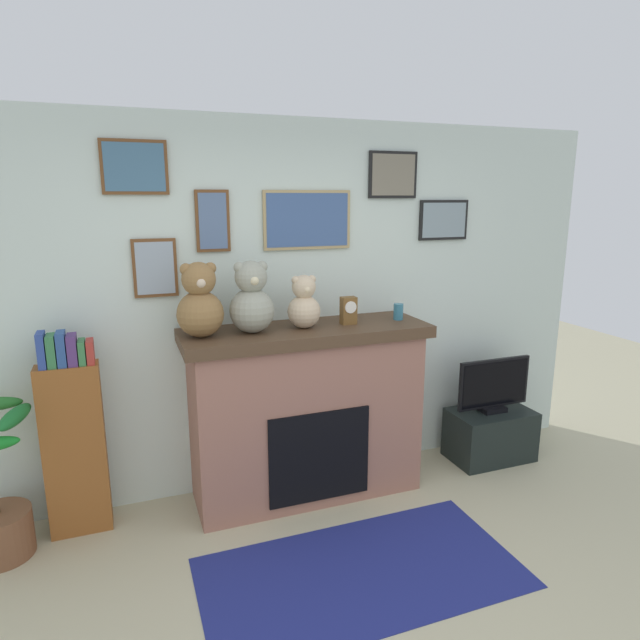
% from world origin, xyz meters
% --- Properties ---
extents(back_wall, '(5.20, 0.15, 2.60)m').
position_xyz_m(back_wall, '(0.00, 2.00, 1.31)').
color(back_wall, silver).
rests_on(back_wall, ground_plane).
extents(fireplace, '(1.68, 0.59, 1.22)m').
position_xyz_m(fireplace, '(0.15, 1.67, 0.62)').
color(fireplace, '#996655').
rests_on(fireplace, ground_plane).
extents(bookshelf, '(0.36, 0.16, 1.31)m').
position_xyz_m(bookshelf, '(-1.35, 1.74, 0.61)').
color(bookshelf, brown).
rests_on(bookshelf, ground_plane).
extents(tv_stand, '(0.65, 0.40, 0.40)m').
position_xyz_m(tv_stand, '(1.70, 1.64, 0.20)').
color(tv_stand, black).
rests_on(tv_stand, ground_plane).
extents(television, '(0.63, 0.14, 0.43)m').
position_xyz_m(television, '(1.70, 1.64, 0.62)').
color(television, black).
rests_on(television, tv_stand).
extents(area_rug, '(1.80, 0.93, 0.01)m').
position_xyz_m(area_rug, '(0.15, 0.73, 0.00)').
color(area_rug, navy).
rests_on(area_rug, ground_plane).
extents(candle_jar, '(0.07, 0.07, 0.12)m').
position_xyz_m(candle_jar, '(0.84, 1.66, 1.28)').
color(candle_jar, teal).
rests_on(candle_jar, fireplace).
extents(mantel_clock, '(0.10, 0.08, 0.19)m').
position_xyz_m(mantel_clock, '(0.45, 1.66, 1.31)').
color(mantel_clock, brown).
rests_on(mantel_clock, fireplace).
extents(teddy_bear_grey, '(0.29, 0.29, 0.47)m').
position_xyz_m(teddy_bear_grey, '(-0.55, 1.66, 1.43)').
color(teddy_bear_grey, olive).
rests_on(teddy_bear_grey, fireplace).
extents(teddy_bear_cream, '(0.29, 0.29, 0.47)m').
position_xyz_m(teddy_bear_cream, '(-0.22, 1.66, 1.43)').
color(teddy_bear_cream, '#989A88').
rests_on(teddy_bear_cream, fireplace).
extents(teddy_bear_tan, '(0.22, 0.22, 0.36)m').
position_xyz_m(teddy_bear_tan, '(0.13, 1.66, 1.38)').
color(teddy_bear_tan, beige).
rests_on(teddy_bear_tan, fireplace).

